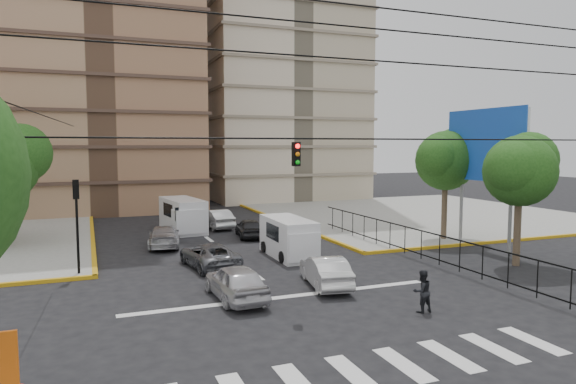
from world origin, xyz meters
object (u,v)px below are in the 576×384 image
traffic_light_nw (77,211)px  van_left_lane (183,216)px  car_silver_front_left (236,282)px  pedestrian_crosswalk (422,291)px  car_white_front_right (325,271)px  van_right_lane (290,239)px

traffic_light_nw → van_left_lane: bearing=57.7°
traffic_light_nw → car_silver_front_left: bearing=-46.3°
traffic_light_nw → car_silver_front_left: (5.88, -6.16, -2.39)m
van_left_lane → pedestrian_crosswalk: 21.51m
traffic_light_nw → car_white_front_right: 11.81m
van_left_lane → car_white_front_right: (3.26, -16.44, -0.46)m
traffic_light_nw → van_right_lane: size_ratio=0.93×
car_white_front_right → pedestrian_crosswalk: bearing=121.9°
van_right_lane → car_silver_front_left: van_right_lane is taller
traffic_light_nw → van_right_lane: 10.94m
van_left_lane → pedestrian_crosswalk: (5.06, -20.90, -0.35)m
car_silver_front_left → pedestrian_crosswalk: 7.19m
van_right_lane → van_left_lane: van_left_lane is taller
pedestrian_crosswalk → car_white_front_right: bearing=-70.2°
van_left_lane → car_silver_front_left: van_left_lane is taller
car_white_front_right → pedestrian_crosswalk: size_ratio=2.59×
traffic_light_nw → pedestrian_crosswalk: size_ratio=2.79×
van_right_lane → van_left_lane: 11.20m
car_silver_front_left → van_left_lane: bearing=-95.6°
van_left_lane → van_right_lane: bearing=-76.8°
car_silver_front_left → car_white_front_right: (4.15, 0.42, -0.04)m
van_right_lane → pedestrian_crosswalk: (1.09, -10.43, -0.24)m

